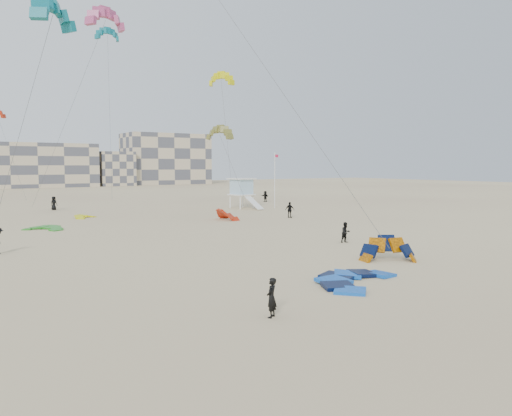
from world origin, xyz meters
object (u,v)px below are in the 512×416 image
kite_ground_orange (388,261)px  kitesurfer_main (271,298)px  kite_ground_blue (356,282)px  lifeguard_tower_near (242,193)px

kite_ground_orange → kitesurfer_main: bearing=-124.6°
kite_ground_blue → kitesurfer_main: kitesurfer_main is taller
kite_ground_orange → lifeguard_tower_near: 40.04m
kite_ground_orange → kitesurfer_main: (-12.91, -5.68, 0.80)m
kitesurfer_main → kite_ground_blue: bearing=164.7°
kite_ground_blue → lifeguard_tower_near: (18.12, 41.23, 2.09)m
kite_ground_blue → kite_ground_orange: kite_ground_orange is taller
kitesurfer_main → lifeguard_tower_near: bearing=-154.9°
lifeguard_tower_near → kite_ground_orange: bearing=-115.1°
kite_ground_orange → lifeguard_tower_near: bearing=103.9°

